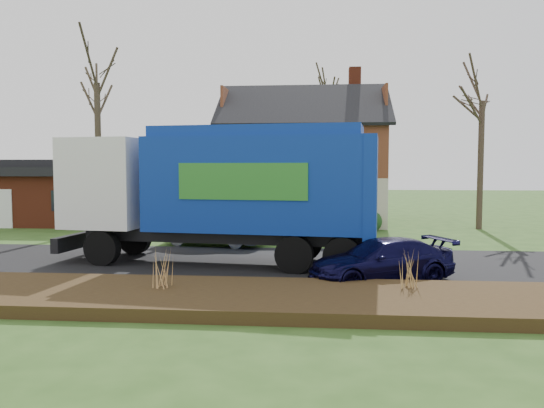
{
  "coord_description": "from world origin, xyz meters",
  "views": [
    {
      "loc": [
        2.95,
        -17.73,
        3.29
      ],
      "look_at": [
        1.12,
        2.5,
        1.87
      ],
      "focal_mm": 35.0,
      "sensor_mm": 36.0,
      "label": 1
    }
  ],
  "objects": [
    {
      "name": "tree_front_west",
      "position": [
        -8.47,
        8.82,
        8.7
      ],
      "size": [
        3.55,
        3.55,
        10.56
      ],
      "color": "#3E3425",
      "rests_on": "ground"
    },
    {
      "name": "main_house",
      "position": [
        1.49,
        13.91,
        4.03
      ],
      "size": [
        12.95,
        8.95,
        9.26
      ],
      "color": "beige",
      "rests_on": "ground"
    },
    {
      "name": "navy_wagon",
      "position": [
        4.7,
        -2.56,
        0.62
      ],
      "size": [
        4.64,
        3.39,
        1.25
      ],
      "primitive_type": "imported",
      "rotation": [
        0.0,
        0.0,
        -1.14
      ],
      "color": "black",
      "rests_on": "ground"
    },
    {
      "name": "silver_sedan",
      "position": [
        -1.48,
        3.98,
        0.73
      ],
      "size": [
        4.63,
        2.41,
        1.45
      ],
      "primitive_type": "imported",
      "rotation": [
        0.0,
        0.0,
        1.36
      ],
      "color": "#9B9EA2",
      "rests_on": "ground"
    },
    {
      "name": "ranch_house",
      "position": [
        -12.0,
        13.0,
        1.81
      ],
      "size": [
        9.8,
        8.2,
        3.7
      ],
      "color": "maroon",
      "rests_on": "ground"
    },
    {
      "name": "tree_back",
      "position": [
        3.55,
        23.13,
        9.4
      ],
      "size": [
        3.56,
        3.56,
        11.27
      ],
      "color": "#393122",
      "rests_on": "ground"
    },
    {
      "name": "road",
      "position": [
        0.0,
        0.0,
        0.01
      ],
      "size": [
        80.0,
        7.0,
        0.02
      ],
      "primitive_type": "cube",
      "color": "black",
      "rests_on": "ground"
    },
    {
      "name": "grass_clump_mid",
      "position": [
        -0.91,
        -5.07,
        0.79
      ],
      "size": [
        0.35,
        0.29,
        0.98
      ],
      "color": "tan",
      "rests_on": "mulch_verge"
    },
    {
      "name": "grass_clump_east",
      "position": [
        5.18,
        -4.51,
        0.76
      ],
      "size": [
        0.37,
        0.3,
        0.92
      ],
      "color": "#AA854B",
      "rests_on": "mulch_verge"
    },
    {
      "name": "tree_front_east",
      "position": [
        11.38,
        11.11,
        7.84
      ],
      "size": [
        3.47,
        3.47,
        9.64
      ],
      "color": "#413227",
      "rests_on": "ground"
    },
    {
      "name": "garbage_truck",
      "position": [
        -0.24,
        -0.04,
        2.66
      ],
      "size": [
        11.03,
        4.09,
        4.62
      ],
      "rotation": [
        0.0,
        0.0,
        -0.11
      ],
      "color": "black",
      "rests_on": "ground"
    },
    {
      "name": "mulch_verge",
      "position": [
        0.0,
        -5.3,
        0.15
      ],
      "size": [
        80.0,
        3.5,
        0.3
      ],
      "primitive_type": "cube",
      "color": "black",
      "rests_on": "ground"
    },
    {
      "name": "ground",
      "position": [
        0.0,
        0.0,
        0.0
      ],
      "size": [
        120.0,
        120.0,
        0.0
      ],
      "primitive_type": "plane",
      "color": "#2A4A18",
      "rests_on": "ground"
    }
  ]
}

